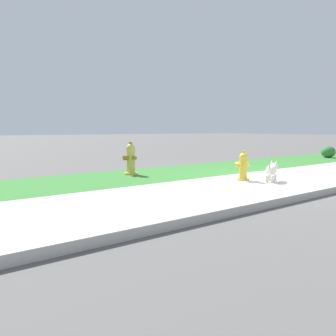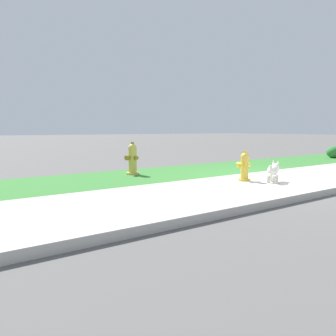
{
  "view_description": "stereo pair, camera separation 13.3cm",
  "coord_description": "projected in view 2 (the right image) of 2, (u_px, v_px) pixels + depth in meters",
  "views": [
    {
      "loc": [
        -6.43,
        -4.28,
        1.13
      ],
      "look_at": [
        -2.79,
        0.68,
        0.4
      ],
      "focal_mm": 35.0,
      "sensor_mm": 36.0,
      "label": 1
    },
    {
      "loc": [
        -6.32,
        -4.36,
        1.13
      ],
      "look_at": [
        -2.79,
        0.68,
        0.4
      ],
      "focal_mm": 35.0,
      "sensor_mm": 36.0,
      "label": 2
    }
  ],
  "objects": [
    {
      "name": "grass_verge",
      "position": [
        211.0,
        169.0,
        9.32
      ],
      "size": [
        18.0,
        2.46,
        0.01
      ],
      "primitive_type": "cube",
      "color": "#387A33",
      "rests_on": "ground"
    },
    {
      "name": "fire_hydrant_mid_block",
      "position": [
        244.0,
        167.0,
        7.14
      ],
      "size": [
        0.36,
        0.32,
        0.67
      ],
      "rotation": [
        0.0,
        0.0,
        0.11
      ],
      "color": "gold",
      "rests_on": "ground"
    },
    {
      "name": "shrub_bush_far_verge",
      "position": [
        334.0,
        152.0,
        12.86
      ],
      "size": [
        0.54,
        0.54,
        0.46
      ],
      "color": "#337538",
      "rests_on": "ground"
    },
    {
      "name": "fire_hydrant_across_street",
      "position": [
        132.0,
        159.0,
        8.17
      ],
      "size": [
        0.37,
        0.4,
        0.81
      ],
      "rotation": [
        0.0,
        0.0,
        1.68
      ],
      "color": "gold",
      "rests_on": "ground"
    },
    {
      "name": "ground_plane",
      "position": [
        288.0,
        180.0,
        7.28
      ],
      "size": [
        120.0,
        120.0,
        0.0
      ],
      "primitive_type": "plane",
      "color": "#5B5956"
    },
    {
      "name": "sidewalk_pavement",
      "position": [
        288.0,
        180.0,
        7.28
      ],
      "size": [
        18.0,
        2.56,
        0.01
      ],
      "primitive_type": "cube",
      "color": "#BCB7AD",
      "rests_on": "ground"
    },
    {
      "name": "small_white_dog",
      "position": [
        273.0,
        170.0,
        6.96
      ],
      "size": [
        0.53,
        0.37,
        0.46
      ],
      "rotation": [
        0.0,
        0.0,
        0.44
      ],
      "color": "silver",
      "rests_on": "ground"
    }
  ]
}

